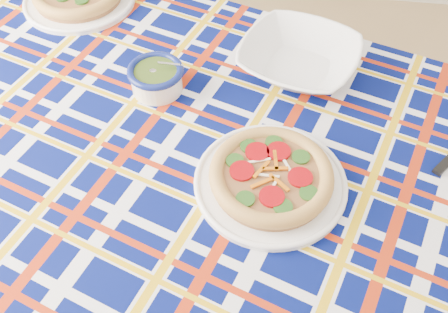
% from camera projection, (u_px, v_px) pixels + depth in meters
% --- Properties ---
extents(floor, '(4.00, 4.00, 0.00)m').
position_uv_depth(floor, '(320.00, 312.00, 1.76)').
color(floor, '#9F8052').
rests_on(floor, ground).
extents(dining_table, '(2.01, 1.60, 0.82)m').
position_uv_depth(dining_table, '(204.00, 170.00, 1.23)').
color(dining_table, brown).
rests_on(dining_table, floor).
extents(tablecloth, '(2.06, 1.64, 0.12)m').
position_uv_depth(tablecloth, '(204.00, 163.00, 1.21)').
color(tablecloth, '#040D4D').
rests_on(tablecloth, dining_table).
extents(main_focaccia_plate, '(0.40, 0.40, 0.07)m').
position_uv_depth(main_focaccia_plate, '(271.00, 176.00, 1.07)').
color(main_focaccia_plate, brown).
rests_on(main_focaccia_plate, tablecloth).
extents(pesto_bowl, '(0.17, 0.17, 0.08)m').
position_uv_depth(pesto_bowl, '(156.00, 76.00, 1.25)').
color(pesto_bowl, '#263C10').
rests_on(pesto_bowl, tablecloth).
extents(serving_bowl, '(0.38, 0.38, 0.07)m').
position_uv_depth(serving_bowl, '(299.00, 59.00, 1.30)').
color(serving_bowl, white).
rests_on(serving_bowl, tablecloth).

